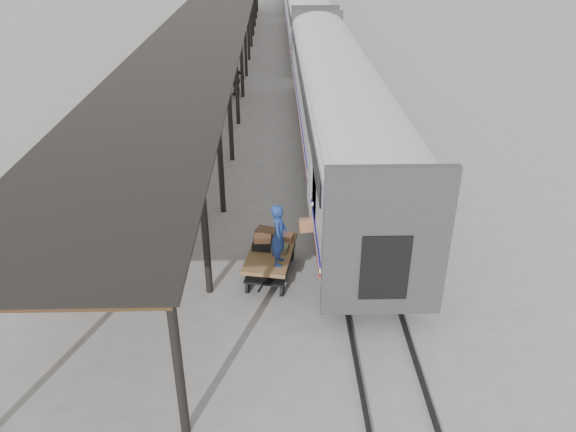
{
  "coord_description": "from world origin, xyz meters",
  "views": [
    {
      "loc": [
        0.6,
        -15.31,
        9.51
      ],
      "look_at": [
        0.94,
        -0.62,
        1.7
      ],
      "focal_mm": 35.0,
      "sensor_mm": 36.0,
      "label": 1
    }
  ],
  "objects_px": {
    "luggage_tug": "(210,88)",
    "porter": "(279,235)",
    "baggage_cart": "(271,257)",
    "pedestrian": "(236,80)"
  },
  "relations": [
    {
      "from": "luggage_tug",
      "to": "porter",
      "type": "bearing_deg",
      "value": -66.73
    },
    {
      "from": "luggage_tug",
      "to": "pedestrian",
      "type": "height_order",
      "value": "pedestrian"
    },
    {
      "from": "baggage_cart",
      "to": "pedestrian",
      "type": "height_order",
      "value": "pedestrian"
    },
    {
      "from": "luggage_tug",
      "to": "porter",
      "type": "height_order",
      "value": "porter"
    },
    {
      "from": "baggage_cart",
      "to": "luggage_tug",
      "type": "height_order",
      "value": "luggage_tug"
    },
    {
      "from": "porter",
      "to": "pedestrian",
      "type": "xyz_separation_m",
      "value": [
        -2.4,
        20.24,
        -0.83
      ]
    },
    {
      "from": "luggage_tug",
      "to": "baggage_cart",
      "type": "bearing_deg",
      "value": -67.08
    },
    {
      "from": "baggage_cart",
      "to": "luggage_tug",
      "type": "xyz_separation_m",
      "value": [
        -3.68,
        18.96,
        -0.05
      ]
    },
    {
      "from": "baggage_cart",
      "to": "porter",
      "type": "xyz_separation_m",
      "value": [
        0.25,
        -0.65,
        1.13
      ]
    },
    {
      "from": "porter",
      "to": "pedestrian",
      "type": "distance_m",
      "value": 20.4
    }
  ]
}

